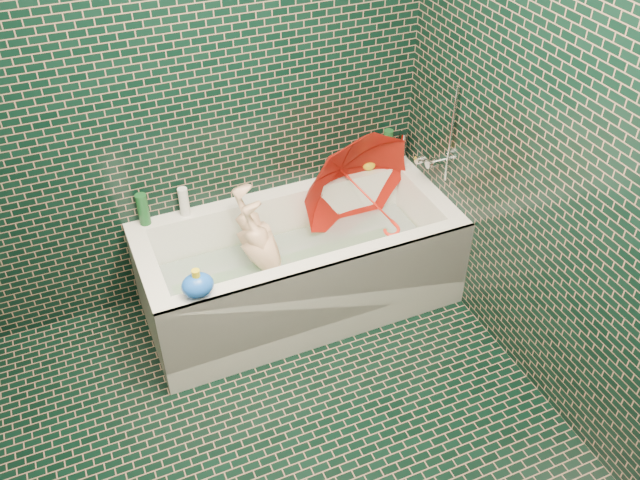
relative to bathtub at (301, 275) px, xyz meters
name	(u,v)px	position (x,y,z in m)	size (l,w,h in m)	color
floor	(294,473)	(-0.45, -1.01, -0.21)	(2.80, 2.80, 0.00)	black
wall_back	(180,88)	(-0.45, 0.39, 1.04)	(2.80, 2.80, 0.00)	black
wall_right	(594,175)	(0.85, -1.01, 1.04)	(2.80, 2.80, 0.00)	black
bathtub	(301,275)	(0.00, 0.00, 0.00)	(1.70, 0.75, 0.55)	white
bath_mat	(300,280)	(0.00, 0.02, -0.06)	(1.35, 0.47, 0.01)	green
water	(299,261)	(0.00, 0.02, 0.09)	(1.48, 0.53, 0.00)	silver
faucet	(437,156)	(0.81, 0.01, 0.56)	(0.18, 0.19, 0.55)	silver
child	(270,262)	(-0.16, 0.06, 0.10)	(0.34, 0.22, 0.92)	beige
umbrella	(369,198)	(0.44, 0.08, 0.35)	(0.68, 0.68, 0.60)	red
soap_bottle_a	(403,166)	(0.78, 0.31, 0.34)	(0.10, 0.10, 0.25)	white
soap_bottle_b	(392,166)	(0.72, 0.33, 0.34)	(0.09, 0.10, 0.21)	#3D1C69
soap_bottle_c	(382,168)	(0.66, 0.33, 0.34)	(0.14, 0.14, 0.18)	#154A20
bottle_right_tall	(387,149)	(0.69, 0.34, 0.46)	(0.06, 0.06, 0.24)	#154A20
bottle_right_pump	(402,147)	(0.80, 0.36, 0.43)	(0.05, 0.05, 0.19)	silver
bottle_left_tall	(143,209)	(-0.74, 0.35, 0.43)	(0.06, 0.06, 0.18)	#154A20
bottle_left_short	(184,202)	(-0.52, 0.34, 0.42)	(0.05, 0.05, 0.17)	white
rubber_duck	(370,164)	(0.58, 0.34, 0.38)	(0.10, 0.07, 0.09)	yellow
bath_toy	(198,285)	(-0.63, -0.30, 0.40)	(0.15, 0.13, 0.15)	blue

